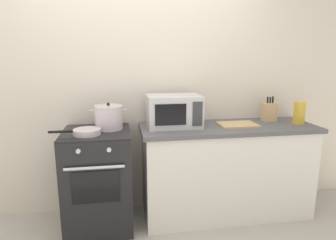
% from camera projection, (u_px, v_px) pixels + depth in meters
% --- Properties ---
extents(back_wall, '(4.40, 0.10, 2.50)m').
position_uv_depth(back_wall, '(162.00, 89.00, 3.02)').
color(back_wall, silver).
rests_on(back_wall, ground_plane).
extents(lower_cabinet_right, '(1.64, 0.56, 0.88)m').
position_uv_depth(lower_cabinet_right, '(226.00, 172.00, 2.95)').
color(lower_cabinet_right, white).
rests_on(lower_cabinet_right, ground_plane).
extents(countertop_right, '(1.70, 0.60, 0.04)m').
position_uv_depth(countertop_right, '(228.00, 128.00, 2.85)').
color(countertop_right, '#59595E').
rests_on(countertop_right, lower_cabinet_right).
extents(stove, '(0.60, 0.64, 0.92)m').
position_uv_depth(stove, '(99.00, 179.00, 2.73)').
color(stove, black).
rests_on(stove, ground_plane).
extents(stock_pot, '(0.34, 0.26, 0.25)m').
position_uv_depth(stock_pot, '(109.00, 117.00, 2.69)').
color(stock_pot, silver).
rests_on(stock_pot, stove).
extents(frying_pan, '(0.43, 0.23, 0.05)m').
position_uv_depth(frying_pan, '(86.00, 132.00, 2.51)').
color(frying_pan, silver).
rests_on(frying_pan, stove).
extents(microwave, '(0.50, 0.37, 0.30)m').
position_uv_depth(microwave, '(174.00, 111.00, 2.79)').
color(microwave, silver).
rests_on(microwave, countertop_right).
extents(cutting_board, '(0.36, 0.26, 0.02)m').
position_uv_depth(cutting_board, '(238.00, 125.00, 2.84)').
color(cutting_board, tan).
rests_on(cutting_board, countertop_right).
extents(knife_block, '(0.13, 0.10, 0.26)m').
position_uv_depth(knife_block, '(269.00, 112.00, 3.02)').
color(knife_block, tan).
rests_on(knife_block, countertop_right).
extents(pasta_box, '(0.08, 0.08, 0.22)m').
position_uv_depth(pasta_box, '(299.00, 113.00, 2.89)').
color(pasta_box, gold).
rests_on(pasta_box, countertop_right).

